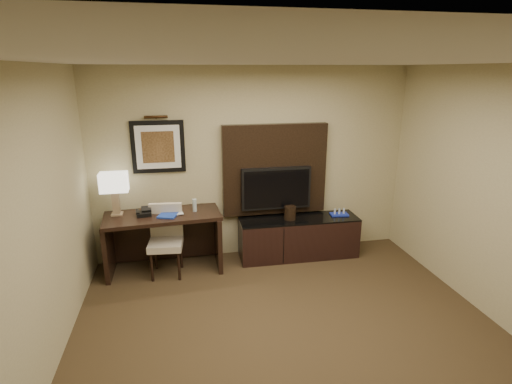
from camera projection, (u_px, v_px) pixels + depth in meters
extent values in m
cube|color=#372818|center=(304.00, 364.00, 3.73)|extent=(4.50, 5.00, 0.01)
cube|color=silver|center=(316.00, 61.00, 2.94)|extent=(4.50, 5.00, 0.01)
cube|color=tan|center=(253.00, 164.00, 5.68)|extent=(4.50, 0.01, 2.70)
cube|color=tan|center=(16.00, 253.00, 2.92)|extent=(0.01, 5.00, 2.70)
cube|color=black|center=(165.00, 242.00, 5.39)|extent=(1.55, 0.75, 0.81)
cube|color=black|center=(298.00, 237.00, 5.82)|extent=(1.72, 0.50, 0.59)
cube|color=black|center=(275.00, 170.00, 5.70)|extent=(1.50, 0.12, 1.30)
cube|color=black|center=(276.00, 188.00, 5.68)|extent=(1.00, 0.08, 0.60)
cube|color=black|center=(158.00, 147.00, 5.33)|extent=(0.70, 0.04, 0.70)
cylinder|color=#3B2513|center=(156.00, 117.00, 5.18)|extent=(0.04, 0.04, 0.30)
cube|color=#1938A4|center=(169.00, 214.00, 5.25)|extent=(0.32, 0.36, 0.02)
imported|color=#B2A08C|center=(171.00, 207.00, 5.25)|extent=(0.15, 0.05, 0.20)
cylinder|color=#A9BCBF|center=(195.00, 205.00, 5.36)|extent=(0.06, 0.06, 0.17)
cylinder|color=black|center=(290.00, 213.00, 5.68)|extent=(0.18, 0.18, 0.19)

